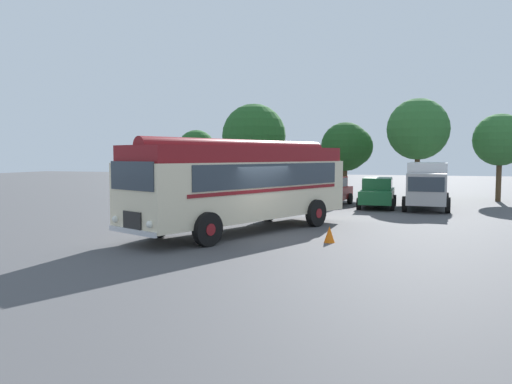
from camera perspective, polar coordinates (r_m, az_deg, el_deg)
The scene contains 13 objects.
ground_plane at distance 18.12m, azimuth -0.29°, elevation -4.97°, with size 120.00×120.00×0.00m, color #474749.
vintage_bus at distance 18.89m, azimuth -1.39°, elevation 1.18°, with size 6.36×10.21×3.49m.
car_near_left at distance 30.99m, azimuth -2.30°, elevation 0.40°, with size 2.02×4.23×1.66m.
car_mid_left at distance 29.95m, azimuth 2.33°, elevation 0.27°, with size 2.07×4.26×1.66m.
car_mid_right at distance 29.31m, azimuth 8.41°, elevation 0.14°, with size 2.40×4.40×1.66m.
car_far_right at distance 28.47m, azimuth 13.70°, elevation -0.05°, with size 1.97×4.20×1.66m.
box_van at distance 28.80m, azimuth 18.96°, elevation 0.92°, with size 2.49×5.83×2.50m.
tree_far_left at distance 38.50m, azimuth -6.76°, elevation 4.92°, with size 2.93×2.93×4.85m.
tree_left_of_centre at distance 35.86m, azimuth -0.17°, elevation 6.55°, with size 4.56×4.56×6.58m.
tree_centre at distance 35.45m, azimuth 10.47°, elevation 5.10°, with size 3.60×3.40×5.22m.
tree_right_of_centre at distance 33.96m, azimuth 18.01°, elevation 6.78°, with size 3.94×3.94×6.56m.
tree_far_right at distance 34.82m, azimuth 26.13°, elevation 5.30°, with size 3.25×3.25×5.51m.
traffic_cone at distance 16.77m, azimuth 8.39°, elevation -4.81°, with size 0.36×0.36×0.55m, color orange.
Camera 1 is at (5.47, -17.03, 2.88)m, focal length 35.00 mm.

